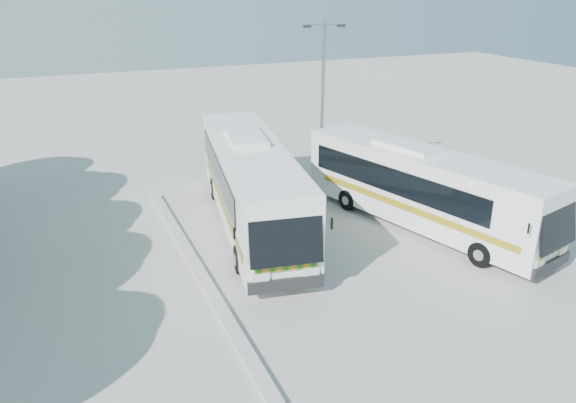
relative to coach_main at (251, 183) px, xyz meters
name	(u,v)px	position (x,y,z in m)	size (l,w,h in m)	color
ground	(289,292)	(-0.70, -5.36, -1.81)	(100.00, 100.00, 0.00)	#ADADA8
kerb_divider	(201,275)	(-3.00, -3.36, -1.74)	(0.40, 16.00, 0.15)	#B2B2AD
coach_main	(251,183)	(0.00, 0.00, 0.00)	(4.31, 12.13, 3.30)	white
coach_adjacent	(423,187)	(6.09, -2.74, -0.14)	(4.93, 11.15, 3.04)	white
lamppost	(323,101)	(4.29, 2.51, 2.39)	(1.86, 0.40, 7.62)	gray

